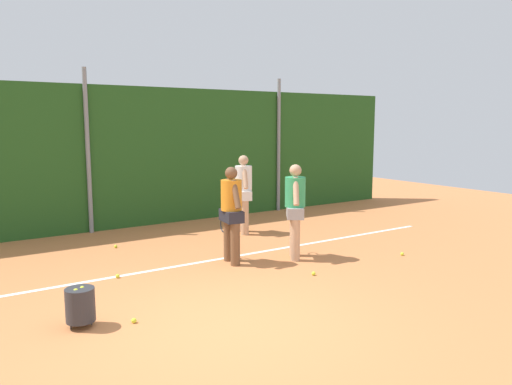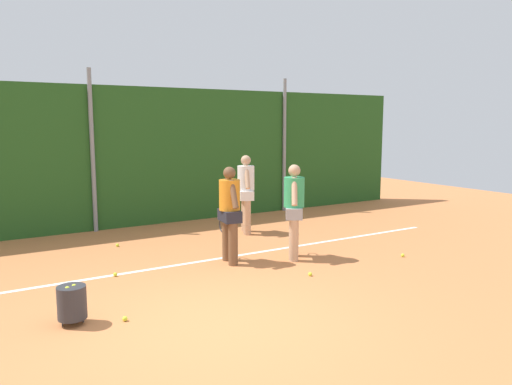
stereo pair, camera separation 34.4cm
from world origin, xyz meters
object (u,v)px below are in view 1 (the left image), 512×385
Objects in this scene: tennis_ball_3 at (118,276)px; tennis_ball_5 at (314,273)px; tennis_ball_2 at (134,321)px; player_midcourt at (231,210)px; ball_hopper at (80,305)px; tennis_ball_0 at (402,254)px; tennis_ball_4 at (116,246)px; player_foreground_near at (295,206)px; player_backcourt_far at (244,190)px.

tennis_ball_3 is 1.00× the size of tennis_ball_5.
tennis_ball_2 and tennis_ball_5 have the same top height.
ball_hopper is at bearing 124.06° from player_midcourt.
tennis_ball_0 is 5.71m from tennis_ball_4.
ball_hopper is 7.78× the size of tennis_ball_5.
tennis_ball_0 is 1.00× the size of tennis_ball_3.
tennis_ball_0 and tennis_ball_5 have the same top height.
tennis_ball_2 is 4.03m from tennis_ball_4.
player_foreground_near is at bearing 151.27° from tennis_ball_0.
ball_hopper is 7.78× the size of tennis_ball_4.
tennis_ball_2 is at bearing -101.98° from tennis_ball_3.
tennis_ball_5 is (3.20, 0.27, 0.00)m from tennis_ball_2.
player_midcourt reaches higher than tennis_ball_0.
player_foreground_near is 2.30m from tennis_ball_0.
player_midcourt reaches higher than tennis_ball_5.
player_midcourt is 2.25m from tennis_ball_3.
player_foreground_near is 26.88× the size of tennis_ball_3.
ball_hopper reaches higher than tennis_ball_2.
ball_hopper is 3.80m from tennis_ball_5.
player_foreground_near is 0.98× the size of player_backcourt_far.
ball_hopper reaches higher than tennis_ball_0.
tennis_ball_2 is (-5.43, -0.29, 0.00)m from tennis_ball_0.
tennis_ball_4 is (1.00, 3.91, 0.00)m from tennis_ball_2.
tennis_ball_5 is at bearing -166.62° from player_foreground_near.
tennis_ball_4 is at bearing 75.62° from tennis_ball_2.
tennis_ball_3 is at bearing 91.37° from player_midcourt.
tennis_ball_0 is at bearing -39.21° from tennis_ball_4.
player_midcourt is at bearing 106.42° from player_foreground_near.
player_foreground_near is at bearing -45.16° from tennis_ball_4.
tennis_ball_3 is at bearing 112.97° from player_foreground_near.
player_midcourt is at bearing 155.25° from tennis_ball_0.
tennis_ball_0 is at bearing -84.43° from player_foreground_near.
tennis_ball_4 is at bearing 79.14° from player_foreground_near.
player_midcourt reaches higher than tennis_ball_2.
player_foreground_near is 26.88× the size of tennis_ball_5.
tennis_ball_2 is at bearing 133.33° from player_midcourt.
tennis_ball_4 is at bearing 140.79° from tennis_ball_0.
player_backcourt_far reaches higher than ball_hopper.
tennis_ball_5 is (-0.72, -3.37, -0.98)m from player_backcourt_far.
tennis_ball_5 is (-2.23, -0.02, 0.00)m from tennis_ball_0.
player_foreground_near is 4.37m from ball_hopper.
tennis_ball_5 is (-0.39, -1.03, -0.96)m from player_foreground_near.
player_backcourt_far is at bearing 42.91° from tennis_ball_2.
tennis_ball_5 is at bearing 10.57° from player_backcourt_far.
player_backcourt_far is 27.31× the size of tennis_ball_5.
tennis_ball_0 is at bearing -105.94° from player_midcourt.
tennis_ball_0 and tennis_ball_4 have the same top height.
player_midcourt is 3.43m from tennis_ball_0.
tennis_ball_5 is (2.79, -1.67, 0.00)m from tennis_ball_3.
player_midcourt is at bearing -14.38° from player_backcourt_far.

